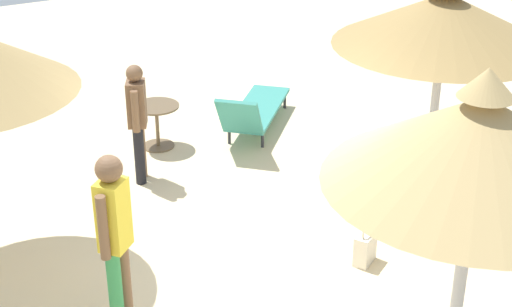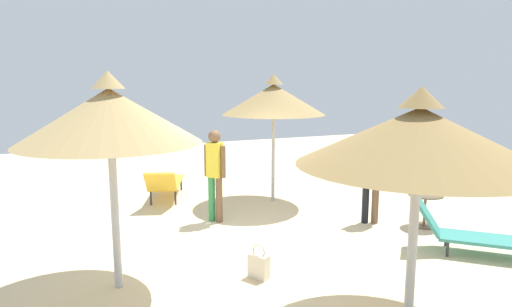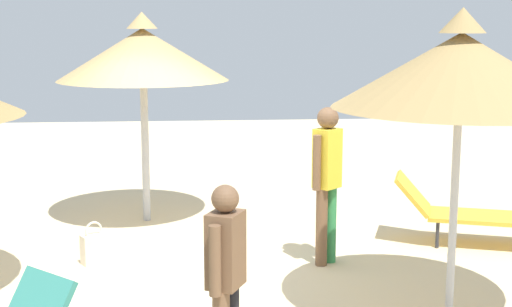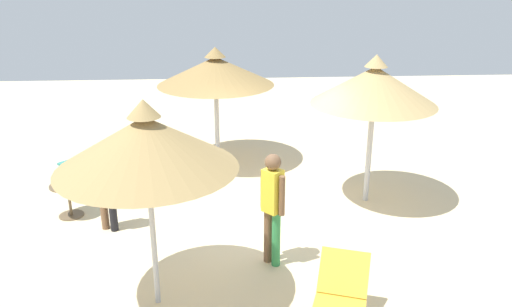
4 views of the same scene
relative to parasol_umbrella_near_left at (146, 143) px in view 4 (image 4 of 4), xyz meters
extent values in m
cube|color=beige|center=(-1.66, -2.38, -2.32)|extent=(24.00, 24.00, 0.10)
cylinder|color=#B2B2B7|center=(0.00, 0.00, -1.11)|extent=(0.07, 0.07, 2.33)
cone|color=tan|center=(0.00, 0.00, 0.00)|extent=(2.24, 2.24, 0.66)
cone|color=tan|center=(0.00, 0.00, 0.43)|extent=(0.40, 0.40, 0.22)
cylinder|color=#B2B2B7|center=(-3.63, -2.98, -1.16)|extent=(0.10, 0.10, 2.23)
cone|color=tan|center=(-3.63, -2.98, -0.02)|extent=(2.27, 2.27, 0.68)
cone|color=tan|center=(-3.63, -2.98, 0.42)|extent=(0.41, 0.41, 0.22)
cylinder|color=#B2B2B7|center=(-0.78, -5.19, -1.22)|extent=(0.10, 0.10, 2.11)
cone|color=#997A47|center=(-0.78, -5.19, -0.16)|extent=(2.55, 2.55, 0.61)
cone|color=#997A47|center=(-0.78, -5.19, 0.25)|extent=(0.46, 0.46, 0.22)
cube|color=teal|center=(1.83, -4.23, -2.01)|extent=(1.65, 1.59, 0.05)
cylinder|color=#2D2D33|center=(2.52, -4.55, -2.16)|extent=(0.04, 0.04, 0.24)
cylinder|color=#2D2D33|center=(2.20, -4.89, -2.16)|extent=(0.04, 0.04, 0.24)
cylinder|color=#2D2D33|center=(1.46, -3.56, -2.16)|extent=(0.04, 0.04, 0.24)
cylinder|color=#2D2D33|center=(1.14, -3.90, -2.16)|extent=(0.04, 0.04, 0.24)
cube|color=teal|center=(1.07, -3.51, -1.71)|extent=(0.69, 0.69, 0.59)
cube|color=gold|center=(-2.43, 0.36, -1.68)|extent=(0.73, 0.61, 0.47)
cylinder|color=#338C4C|center=(-1.68, -0.80, -1.84)|extent=(0.13, 0.13, 0.88)
cylinder|color=brown|center=(-1.57, -0.92, -1.84)|extent=(0.13, 0.13, 0.88)
cube|color=yellow|center=(-1.62, -0.86, -1.07)|extent=(0.34, 0.34, 0.66)
sphere|color=brown|center=(-1.62, -0.86, -0.62)|extent=(0.24, 0.24, 0.24)
cylinder|color=brown|center=(-1.74, -0.73, -1.09)|extent=(0.09, 0.09, 0.60)
cylinder|color=brown|center=(-1.50, -1.00, -1.09)|extent=(0.09, 0.09, 0.60)
cylinder|color=black|center=(0.97, -2.06, -1.90)|extent=(0.13, 0.13, 0.76)
cylinder|color=brown|center=(1.13, -2.14, -1.90)|extent=(0.13, 0.13, 0.76)
cube|color=brown|center=(1.05, -2.10, -1.23)|extent=(0.35, 0.32, 0.57)
sphere|color=brown|center=(1.05, -2.10, -0.85)|extent=(0.20, 0.20, 0.20)
cylinder|color=brown|center=(0.88, -2.01, -1.26)|extent=(0.09, 0.09, 0.52)
cylinder|color=brown|center=(1.22, -2.18, -1.26)|extent=(0.09, 0.09, 0.52)
cube|color=beige|center=(-1.83, -3.45, -2.11)|extent=(0.28, 0.32, 0.34)
torus|color=beige|center=(-1.83, -3.45, -1.89)|extent=(0.13, 0.19, 0.21)
cylinder|color=brown|center=(1.86, -2.66, -1.67)|extent=(0.63, 0.63, 0.02)
cylinder|color=brown|center=(1.86, -2.66, -1.98)|extent=(0.05, 0.05, 0.59)
cylinder|color=brown|center=(1.86, -2.66, -2.26)|extent=(0.44, 0.44, 0.02)
camera|label=1|loc=(-7.22, 0.84, 2.30)|focal=54.16mm
camera|label=2|loc=(-4.09, -8.69, 0.42)|focal=30.97mm
camera|label=3|loc=(6.34, -2.31, 0.44)|focal=52.43mm
camera|label=4|loc=(-0.95, 5.93, 2.02)|focal=36.27mm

